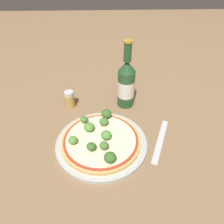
% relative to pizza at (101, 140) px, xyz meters
% --- Properties ---
extents(ground_plane, '(3.00, 3.00, 0.00)m').
position_rel_pizza_xyz_m(ground_plane, '(0.01, -0.00, -0.02)').
color(ground_plane, '#846647').
extents(plate, '(0.28, 0.28, 0.01)m').
position_rel_pizza_xyz_m(plate, '(0.00, 0.00, -0.01)').
color(plate, '#B2B7B2').
rests_on(plate, ground_plane).
extents(pizza, '(0.24, 0.24, 0.01)m').
position_rel_pizza_xyz_m(pizza, '(0.00, 0.00, 0.00)').
color(pizza, tan).
rests_on(pizza, plate).
extents(broccoli_floret_0, '(0.03, 0.03, 0.03)m').
position_rel_pizza_xyz_m(broccoli_floret_0, '(-0.04, 0.03, 0.02)').
color(broccoli_floret_0, '#89A866').
rests_on(broccoli_floret_0, pizza).
extents(broccoli_floret_1, '(0.03, 0.03, 0.03)m').
position_rel_pizza_xyz_m(broccoli_floret_1, '(0.02, -0.01, 0.02)').
color(broccoli_floret_1, '#89A866').
rests_on(broccoli_floret_1, pizza).
extents(broccoli_floret_2, '(0.02, 0.02, 0.02)m').
position_rel_pizza_xyz_m(broccoli_floret_2, '(-0.05, 0.07, 0.02)').
color(broccoli_floret_2, '#89A866').
rests_on(broccoli_floret_2, pizza).
extents(broccoli_floret_3, '(0.03, 0.03, 0.03)m').
position_rel_pizza_xyz_m(broccoli_floret_3, '(0.03, -0.08, 0.02)').
color(broccoli_floret_3, '#89A866').
rests_on(broccoli_floret_3, pizza).
extents(broccoli_floret_4, '(0.03, 0.03, 0.03)m').
position_rel_pizza_xyz_m(broccoli_floret_4, '(-0.03, -0.05, 0.02)').
color(broccoli_floret_4, '#89A866').
rests_on(broccoli_floret_4, pizza).
extents(broccoli_floret_5, '(0.03, 0.03, 0.03)m').
position_rel_pizza_xyz_m(broccoli_floret_5, '(0.01, 0.06, 0.02)').
color(broccoli_floret_5, '#89A866').
rests_on(broccoli_floret_5, pizza).
extents(broccoli_floret_6, '(0.03, 0.03, 0.03)m').
position_rel_pizza_xyz_m(broccoli_floret_6, '(-0.08, -0.02, 0.02)').
color(broccoli_floret_6, '#89A866').
rests_on(broccoli_floret_6, pizza).
extents(broccoli_floret_7, '(0.03, 0.03, 0.03)m').
position_rel_pizza_xyz_m(broccoli_floret_7, '(0.01, -0.04, 0.02)').
color(broccoli_floret_7, '#89A866').
rests_on(broccoli_floret_7, pizza).
extents(broccoli_floret_8, '(0.03, 0.03, 0.03)m').
position_rel_pizza_xyz_m(broccoli_floret_8, '(0.02, 0.09, 0.02)').
color(broccoli_floret_8, '#89A866').
rests_on(broccoli_floret_8, pizza).
extents(beer_bottle, '(0.06, 0.06, 0.25)m').
position_rel_pizza_xyz_m(beer_bottle, '(0.09, 0.20, 0.07)').
color(beer_bottle, '#234C28').
rests_on(beer_bottle, ground_plane).
extents(pepper_shaker, '(0.03, 0.03, 0.07)m').
position_rel_pizza_xyz_m(pepper_shaker, '(-0.11, 0.19, 0.01)').
color(pepper_shaker, tan).
rests_on(pepper_shaker, ground_plane).
extents(fork, '(0.09, 0.18, 0.00)m').
position_rel_pizza_xyz_m(fork, '(0.18, 0.01, -0.02)').
color(fork, silver).
rests_on(fork, ground_plane).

